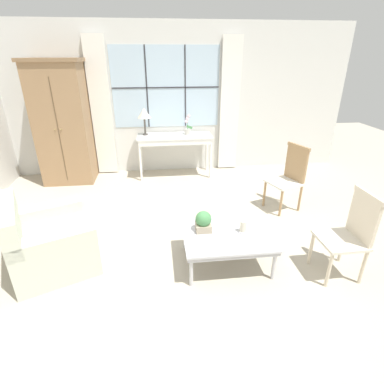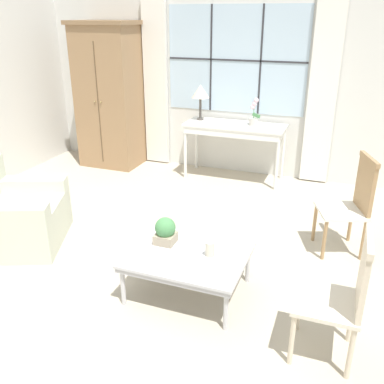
{
  "view_description": "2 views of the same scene",
  "coord_description": "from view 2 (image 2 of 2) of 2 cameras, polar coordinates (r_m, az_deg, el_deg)",
  "views": [
    {
      "loc": [
        -0.2,
        -3.01,
        2.23
      ],
      "look_at": [
        0.19,
        0.37,
        0.66
      ],
      "focal_mm": 28.0,
      "sensor_mm": 36.0,
      "label": 1
    },
    {
      "loc": [
        1.67,
        -3.13,
        2.27
      ],
      "look_at": [
        0.28,
        0.51,
        0.64
      ],
      "focal_mm": 40.0,
      "sensor_mm": 36.0,
      "label": 2
    }
  ],
  "objects": [
    {
      "name": "potted_plant_small",
      "position": [
        3.77,
        -3.57,
        -5.18
      ],
      "size": [
        0.18,
        0.18,
        0.24
      ],
      "color": "tan",
      "rests_on": "coffee_table"
    },
    {
      "name": "side_chair_wooden",
      "position": [
        4.52,
        20.65,
        -1.01
      ],
      "size": [
        0.56,
        0.56,
        1.01
      ],
      "color": "white",
      "rests_on": "ground_plane"
    },
    {
      "name": "pillar_candle",
      "position": [
        3.58,
        2.39,
        -7.73
      ],
      "size": [
        0.11,
        0.11,
        0.15
      ],
      "color": "silver",
      "rests_on": "coffee_table"
    },
    {
      "name": "armoire",
      "position": [
        6.87,
        -10.99,
        12.49
      ],
      "size": [
        0.97,
        0.69,
        2.18
      ],
      "color": "#93704C",
      "rests_on": "ground_plane"
    },
    {
      "name": "accent_chair_wooden",
      "position": [
        3.11,
        19.61,
        -12.44
      ],
      "size": [
        0.45,
        0.45,
        0.97
      ],
      "color": "beige",
      "rests_on": "ground_plane"
    },
    {
      "name": "armchair_upholstered",
      "position": [
        4.85,
        -22.34,
        -3.2
      ],
      "size": [
        1.15,
        1.2,
        0.85
      ],
      "color": "beige",
      "rests_on": "ground_plane"
    },
    {
      "name": "coffee_table",
      "position": [
        3.68,
        -0.54,
        -8.73
      ],
      "size": [
        0.99,
        0.8,
        0.39
      ],
      "color": "#BCBCC1",
      "rests_on": "ground_plane"
    },
    {
      "name": "wall_back_windowed",
      "position": [
        6.43,
        5.8,
        14.83
      ],
      "size": [
        7.2,
        0.14,
        2.8
      ],
      "color": "silver",
      "rests_on": "ground_plane"
    },
    {
      "name": "potted_orchid",
      "position": [
        6.11,
        8.25,
        10.12
      ],
      "size": [
        0.16,
        0.12,
        0.39
      ],
      "color": "#BCB7AD",
      "rests_on": "console_table"
    },
    {
      "name": "console_table",
      "position": [
        6.19,
        5.73,
        8.21
      ],
      "size": [
        1.42,
        0.55,
        0.81
      ],
      "color": "white",
      "rests_on": "ground_plane"
    },
    {
      "name": "ground_plane",
      "position": [
        4.21,
        -6.16,
        -10.03
      ],
      "size": [
        14.0,
        14.0,
        0.0
      ],
      "primitive_type": "plane",
      "color": "#B2A893"
    },
    {
      "name": "table_lamp",
      "position": [
        6.33,
        1.13,
        13.16
      ],
      "size": [
        0.26,
        0.26,
        0.51
      ],
      "color": "#4C4742",
      "rests_on": "console_table"
    }
  ]
}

